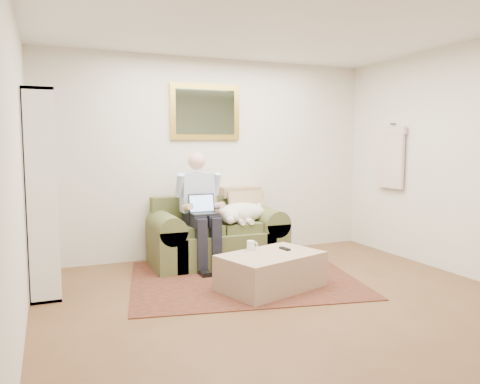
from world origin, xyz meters
TOP-DOWN VIEW (x-y plane):
  - room_shell at (0.00, 0.35)m, footprint 4.51×5.00m
  - rug at (-0.09, 1.23)m, footprint 2.74×2.36m
  - sofa at (-0.11, 2.05)m, footprint 1.64×0.84m
  - seated_man at (-0.35, 1.90)m, footprint 0.54×0.77m
  - laptop at (-0.35, 1.84)m, footprint 0.32×0.25m
  - sleeping_dog at (0.19, 1.97)m, footprint 0.68×0.43m
  - ottoman at (0.04, 0.82)m, footprint 1.17×0.93m
  - coffee_mug at (-0.09, 1.04)m, footprint 0.08×0.08m
  - tv_remote at (0.26, 0.92)m, footprint 0.07×0.16m
  - bookshelf at (-2.10, 1.60)m, footprint 0.28×0.80m
  - wall_mirror at (-0.11, 2.47)m, footprint 0.94×0.04m
  - hanging_shirt at (2.19, 1.60)m, footprint 0.06×0.52m

SIDE VIEW (x-z plane):
  - rug at x=-0.09m, z-range 0.00..0.01m
  - ottoman at x=0.04m, z-range 0.00..0.37m
  - sofa at x=-0.11m, z-range -0.21..0.78m
  - tv_remote at x=0.26m, z-range 0.37..0.39m
  - coffee_mug at x=-0.09m, z-range 0.37..0.47m
  - sleeping_dog at x=0.19m, z-range 0.50..0.75m
  - seated_man at x=-0.35m, z-range 0.00..1.38m
  - laptop at x=-0.35m, z-range 0.61..0.84m
  - bookshelf at x=-2.10m, z-range 0.00..2.00m
  - room_shell at x=0.00m, z-range 0.00..2.61m
  - hanging_shirt at x=2.19m, z-range 0.90..1.80m
  - wall_mirror at x=-0.11m, z-range 1.54..2.26m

